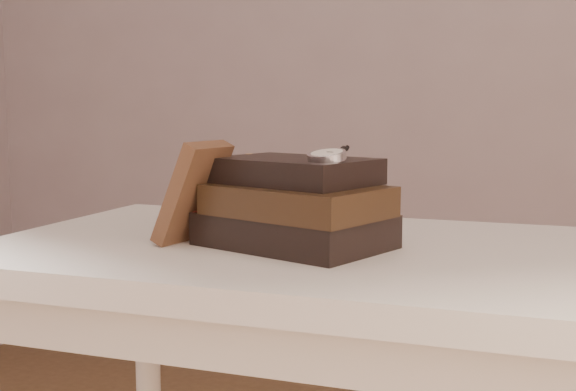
% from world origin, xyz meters
% --- Properties ---
extents(table, '(1.00, 0.60, 0.75)m').
position_xyz_m(table, '(0.00, 0.35, 0.66)').
color(table, silver).
rests_on(table, ground).
extents(book_stack, '(0.30, 0.26, 0.13)m').
position_xyz_m(book_stack, '(-0.03, 0.32, 0.81)').
color(book_stack, black).
rests_on(book_stack, table).
extents(journal, '(0.10, 0.11, 0.15)m').
position_xyz_m(journal, '(-0.18, 0.29, 0.83)').
color(journal, '#3D2417').
rests_on(journal, table).
extents(pocket_watch, '(0.07, 0.16, 0.02)m').
position_xyz_m(pocket_watch, '(0.03, 0.29, 0.89)').
color(pocket_watch, silver).
rests_on(pocket_watch, book_stack).
extents(eyeglasses, '(0.14, 0.15, 0.05)m').
position_xyz_m(eyeglasses, '(-0.09, 0.43, 0.82)').
color(eyeglasses, silver).
rests_on(eyeglasses, book_stack).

